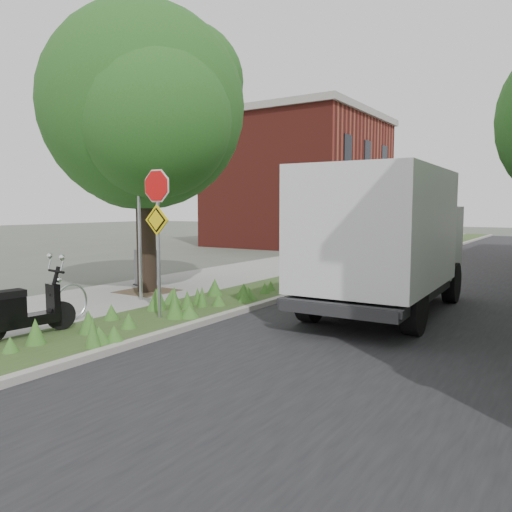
% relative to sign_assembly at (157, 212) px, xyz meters
% --- Properties ---
extents(ground, '(120.00, 120.00, 0.00)m').
position_rel_sign_assembly_xyz_m(ground, '(1.40, -0.58, -2.33)').
color(ground, '#4C5147').
rests_on(ground, ground).
extents(sidewalk_near, '(3.50, 60.00, 0.12)m').
position_rel_sign_assembly_xyz_m(sidewalk_near, '(-2.85, 9.42, -2.27)').
color(sidewalk_near, gray).
rests_on(sidewalk_near, ground).
extents(verge, '(2.00, 60.00, 0.12)m').
position_rel_sign_assembly_xyz_m(verge, '(-0.10, 9.42, -2.27)').
color(verge, '#30411C').
rests_on(verge, ground).
extents(kerb_near, '(0.20, 60.00, 0.13)m').
position_rel_sign_assembly_xyz_m(kerb_near, '(0.90, 9.42, -2.26)').
color(kerb_near, '#9E9991').
rests_on(kerb_near, ground).
extents(road, '(7.00, 60.00, 0.01)m').
position_rel_sign_assembly_xyz_m(road, '(4.40, 9.42, -2.32)').
color(road, black).
rests_on(road, ground).
extents(street_tree_main, '(6.21, 5.54, 7.66)m').
position_rel_sign_assembly_xyz_m(street_tree_main, '(-2.68, 2.28, 2.48)').
color(street_tree_main, black).
rests_on(street_tree_main, ground).
extents(bare_post, '(0.08, 0.08, 4.00)m').
position_rel_sign_assembly_xyz_m(bare_post, '(-1.80, 1.22, -0.21)').
color(bare_post, '#A5A8AD').
rests_on(bare_post, ground).
extents(bike_hoop, '(0.06, 0.78, 0.77)m').
position_rel_sign_assembly_xyz_m(bike_hoop, '(-1.30, -1.18, -1.83)').
color(bike_hoop, '#A5A8AD').
rests_on(bike_hoop, ground).
extents(sign_assembly, '(0.94, 0.08, 3.22)m').
position_rel_sign_assembly_xyz_m(sign_assembly, '(0.00, 0.00, 0.00)').
color(sign_assembly, '#A5A8AD').
rests_on(sign_assembly, ground).
extents(brick_building, '(9.40, 10.40, 8.30)m').
position_rel_sign_assembly_xyz_m(brick_building, '(-8.10, 21.42, 1.88)').
color(brick_building, maroon).
rests_on(brick_building, ground).
extents(scooter_near, '(0.52, 1.83, 0.87)m').
position_rel_sign_assembly_xyz_m(scooter_near, '(-0.92, -2.61, -1.78)').
color(scooter_near, black).
rests_on(scooter_near, ground).
extents(box_truck, '(2.65, 6.21, 2.77)m').
position_rel_sign_assembly_xyz_m(box_truck, '(3.64, 3.54, -0.52)').
color(box_truck, '#262628').
rests_on(box_truck, ground).
extents(utility_cabinet, '(0.93, 0.76, 1.06)m').
position_rel_sign_assembly_xyz_m(utility_cabinet, '(-3.34, 2.92, -1.70)').
color(utility_cabinet, '#262628').
rests_on(utility_cabinet, ground).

